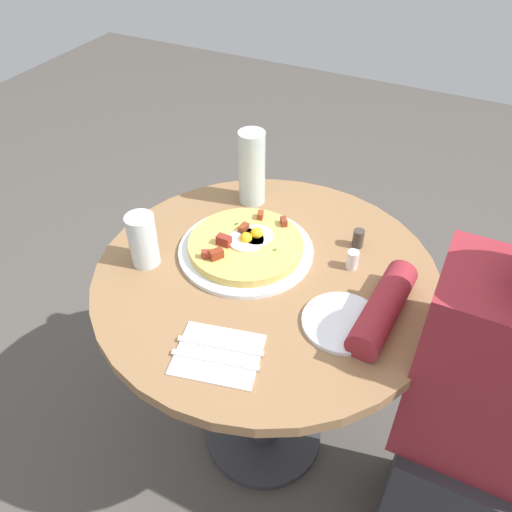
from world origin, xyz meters
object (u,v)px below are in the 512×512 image
at_px(salt_shaker, 352,260).
at_px(water_bottle, 252,168).
at_px(person_seated, 484,430).
at_px(knife, 215,360).
at_px(dining_table, 266,321).
at_px(pizza_plate, 246,250).
at_px(water_glass, 143,240).
at_px(bread_plate, 342,322).
at_px(fork, 220,346).
at_px(pepper_shaker, 358,238).
at_px(breakfast_pizza, 246,244).

bearing_deg(salt_shaker, water_bottle, -23.30).
bearing_deg(person_seated, knife, 24.28).
height_order(dining_table, knife, knife).
bearing_deg(person_seated, water_bottle, -21.97).
bearing_deg(pizza_plate, water_glass, 34.52).
bearing_deg(water_glass, bread_plate, -177.88).
bearing_deg(fork, salt_shaker, -127.42).
bearing_deg(dining_table, bread_plate, 160.99).
height_order(pizza_plate, water_glass, water_glass).
bearing_deg(bread_plate, fork, 40.70).
relative_size(person_seated, bread_plate, 6.52).
relative_size(pizza_plate, water_glass, 2.48).
bearing_deg(bread_plate, water_glass, 2.12).
height_order(person_seated, water_glass, person_seated).
relative_size(person_seated, water_glass, 8.48).
xyz_separation_m(person_seated, fork, (0.55, 0.21, 0.22)).
xyz_separation_m(dining_table, pizza_plate, (0.08, -0.05, 0.18)).
relative_size(bread_plate, salt_shaker, 3.59).
distance_m(dining_table, pepper_shaker, 0.32).
height_order(pizza_plate, fork, pizza_plate).
height_order(breakfast_pizza, fork, breakfast_pizza).
xyz_separation_m(dining_table, water_bottle, (0.16, -0.25, 0.27)).
height_order(dining_table, breakfast_pizza, breakfast_pizza).
height_order(fork, knife, same).
relative_size(person_seated, breakfast_pizza, 4.03).
bearing_deg(water_glass, salt_shaker, -156.25).
bearing_deg(water_glass, breakfast_pizza, -145.31).
height_order(fork, salt_shaker, salt_shaker).
height_order(water_bottle, pepper_shaker, water_bottle).
bearing_deg(fork, bread_plate, -152.23).
relative_size(person_seated, knife, 6.31).
distance_m(knife, salt_shaker, 0.42).
bearing_deg(dining_table, fork, 93.05).
xyz_separation_m(fork, salt_shaker, (-0.16, -0.35, 0.02)).
distance_m(bread_plate, fork, 0.26).
height_order(knife, salt_shaker, salt_shaker).
relative_size(knife, water_glass, 1.35).
distance_m(breakfast_pizza, fork, 0.31).
height_order(fork, pepper_shaker, pepper_shaker).
xyz_separation_m(pizza_plate, water_glass, (0.20, 0.14, 0.06)).
distance_m(pizza_plate, knife, 0.34).
xyz_separation_m(knife, water_glass, (0.30, -0.19, 0.06)).
xyz_separation_m(dining_table, bread_plate, (-0.21, 0.07, 0.18)).
bearing_deg(pizza_plate, breakfast_pizza, -68.78).
bearing_deg(knife, fork, -90.00).
bearing_deg(person_seated, water_glass, 3.62).
xyz_separation_m(fork, water_bottle, (0.18, -0.50, 0.10)).
xyz_separation_m(water_glass, pepper_shaker, (-0.44, -0.28, -0.04)).
xyz_separation_m(person_seated, water_bottle, (0.72, -0.29, 0.32)).
bearing_deg(pizza_plate, salt_shaker, -166.34).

